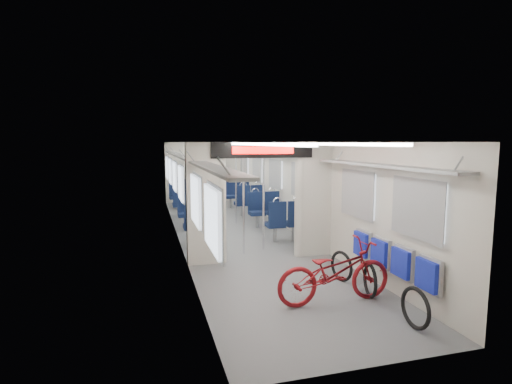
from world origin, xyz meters
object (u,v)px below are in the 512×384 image
at_px(seat_bay_far_left, 185,196).
at_px(stanchion_far_right, 236,183).
at_px(seat_bay_near_right, 274,213).
at_px(stanchion_near_right, 264,197).
at_px(seat_bay_near_left, 199,215).
at_px(stanchion_far_left, 215,183).
at_px(flip_bench, 391,258).
at_px(stanchion_near_left, 244,199).
at_px(bicycle, 334,272).
at_px(bike_hoop_a, 415,310).
at_px(bike_hoop_c, 341,268).
at_px(bike_hoop_b, 370,282).
at_px(seat_bay_far_right, 243,195).

xyz_separation_m(seat_bay_far_left, stanchion_far_right, (1.22, -2.18, 0.60)).
distance_m(seat_bay_near_right, stanchion_near_right, 1.65).
bearing_deg(seat_bay_near_left, stanchion_far_left, 66.09).
relative_size(flip_bench, stanchion_near_left, 0.90).
bearing_deg(bicycle, seat_bay_near_right, -7.92).
bearing_deg(stanchion_far_left, bike_hoop_a, -80.04).
bearing_deg(stanchion_near_right, stanchion_far_left, 99.21).
distance_m(bike_hoop_a, stanchion_far_right, 7.00).
bearing_deg(stanchion_near_left, seat_bay_near_right, 53.28).
xyz_separation_m(bicycle, stanchion_near_right, (-0.16, 3.04, 0.69)).
bearing_deg(bike_hoop_c, flip_bench, -59.46).
relative_size(bike_hoop_b, stanchion_far_left, 0.22).
bearing_deg(seat_bay_far_right, stanchion_far_left, -127.72).
bearing_deg(bike_hoop_b, stanchion_far_left, 101.67).
bearing_deg(bike_hoop_c, stanchion_near_right, 106.74).
bearing_deg(seat_bay_far_left, stanchion_far_right, -60.84).
bearing_deg(bike_hoop_a, bike_hoop_c, 92.37).
xyz_separation_m(seat_bay_near_right, stanchion_near_left, (-1.18, -1.58, 0.62)).
height_order(bike_hoop_a, bike_hoop_c, bike_hoop_a).
relative_size(seat_bay_far_right, stanchion_far_left, 0.90).
relative_size(stanchion_near_right, stanchion_far_right, 1.00).
bearing_deg(bicycle, bike_hoop_c, -34.80).
bearing_deg(seat_bay_far_left, stanchion_near_right, -76.84).
xyz_separation_m(seat_bay_far_right, stanchion_far_left, (-1.21, -1.56, 0.61)).
xyz_separation_m(bike_hoop_b, stanchion_far_left, (-1.27, 6.17, 0.92)).
relative_size(stanchion_near_right, stanchion_far_left, 1.00).
relative_size(bike_hoop_c, stanchion_near_left, 0.22).
relative_size(seat_bay_far_right, stanchion_near_left, 0.90).
xyz_separation_m(flip_bench, stanchion_near_left, (-1.60, 2.77, 0.57)).
height_order(seat_bay_near_right, seat_bay_far_right, seat_bay_far_right).
height_order(bike_hoop_a, seat_bay_far_left, seat_bay_far_left).
distance_m(seat_bay_far_left, stanchion_far_left, 2.08).
height_order(bicycle, stanchion_far_left, stanchion_far_left).
distance_m(bike_hoop_a, bike_hoop_c, 1.79).
bearing_deg(stanchion_near_right, flip_bench, -69.62).
height_order(bicycle, seat_bay_far_right, seat_bay_far_right).
bearing_deg(seat_bay_far_left, seat_bay_far_right, -9.55).
relative_size(bike_hoop_c, seat_bay_far_left, 0.24).
height_order(bike_hoop_c, stanchion_near_right, stanchion_near_right).
height_order(flip_bench, seat_bay_near_left, seat_bay_near_left).
bearing_deg(stanchion_far_right, stanchion_far_left, 150.83).
height_order(seat_bay_far_right, stanchion_far_right, stanchion_far_right).
distance_m(bicycle, stanchion_far_right, 5.94).
height_order(flip_bench, stanchion_near_left, stanchion_near_left).
xyz_separation_m(seat_bay_near_right, stanchion_far_right, (-0.65, 1.49, 0.62)).
height_order(bike_hoop_c, stanchion_far_left, stanchion_far_left).
height_order(flip_bench, seat_bay_near_right, seat_bay_near_right).
height_order(bike_hoop_a, stanchion_far_left, stanchion_far_left).
distance_m(flip_bench, seat_bay_far_left, 8.35).
distance_m(bike_hoop_b, stanchion_far_right, 5.97).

